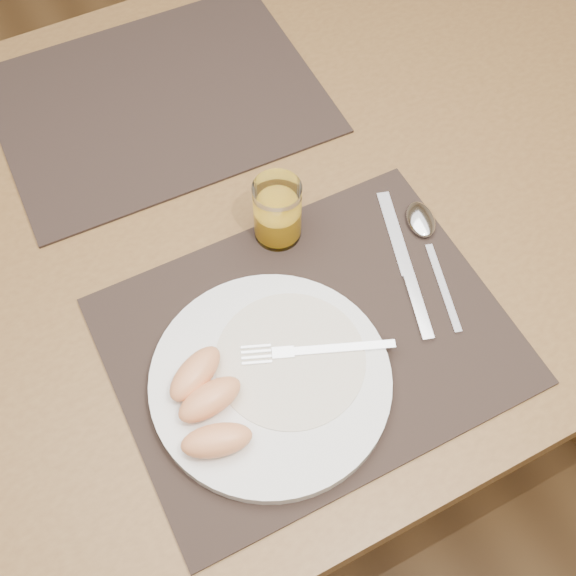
{
  "coord_description": "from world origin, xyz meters",
  "views": [
    {
      "loc": [
        -0.19,
        -0.54,
        1.51
      ],
      "look_at": [
        0.01,
        -0.15,
        0.77
      ],
      "focal_mm": 45.0,
      "sensor_mm": 36.0,
      "label": 1
    }
  ],
  "objects_px": {
    "fork": "(304,351)",
    "juice_glass": "(277,214)",
    "table": "(231,245)",
    "plate": "(271,381)",
    "knife": "(408,275)",
    "spoon": "(424,229)",
    "placemat_near": "(310,340)",
    "placemat_far": "(158,100)"
  },
  "relations": [
    {
      "from": "fork",
      "to": "knife",
      "type": "relative_size",
      "value": 0.78
    },
    {
      "from": "table",
      "to": "juice_glass",
      "type": "xyz_separation_m",
      "value": [
        0.04,
        -0.07,
        0.13
      ]
    },
    {
      "from": "table",
      "to": "placemat_near",
      "type": "height_order",
      "value": "placemat_near"
    },
    {
      "from": "plate",
      "to": "fork",
      "type": "bearing_deg",
      "value": 12.66
    },
    {
      "from": "juice_glass",
      "to": "plate",
      "type": "bearing_deg",
      "value": -119.14
    },
    {
      "from": "table",
      "to": "placemat_near",
      "type": "relative_size",
      "value": 3.11
    },
    {
      "from": "table",
      "to": "placemat_far",
      "type": "relative_size",
      "value": 3.11
    },
    {
      "from": "spoon",
      "to": "juice_glass",
      "type": "relative_size",
      "value": 2.1
    },
    {
      "from": "knife",
      "to": "juice_glass",
      "type": "xyz_separation_m",
      "value": [
        -0.11,
        0.13,
        0.04
      ]
    },
    {
      "from": "placemat_near",
      "to": "plate",
      "type": "distance_m",
      "value": 0.07
    },
    {
      "from": "plate",
      "to": "fork",
      "type": "distance_m",
      "value": 0.05
    },
    {
      "from": "fork",
      "to": "knife",
      "type": "height_order",
      "value": "fork"
    },
    {
      "from": "knife",
      "to": "fork",
      "type": "bearing_deg",
      "value": -166.72
    },
    {
      "from": "table",
      "to": "placemat_far",
      "type": "bearing_deg",
      "value": 91.64
    },
    {
      "from": "plate",
      "to": "juice_glass",
      "type": "relative_size",
      "value": 3.0
    },
    {
      "from": "table",
      "to": "juice_glass",
      "type": "bearing_deg",
      "value": -58.27
    },
    {
      "from": "knife",
      "to": "juice_glass",
      "type": "height_order",
      "value": "juice_glass"
    },
    {
      "from": "placemat_far",
      "to": "fork",
      "type": "bearing_deg",
      "value": -90.64
    },
    {
      "from": "plate",
      "to": "knife",
      "type": "xyz_separation_m",
      "value": [
        0.21,
        0.05,
        -0.01
      ]
    },
    {
      "from": "placemat_near",
      "to": "juice_glass",
      "type": "bearing_deg",
      "value": 76.91
    },
    {
      "from": "spoon",
      "to": "juice_glass",
      "type": "distance_m",
      "value": 0.19
    },
    {
      "from": "table",
      "to": "juice_glass",
      "type": "height_order",
      "value": "juice_glass"
    },
    {
      "from": "fork",
      "to": "spoon",
      "type": "height_order",
      "value": "fork"
    },
    {
      "from": "table",
      "to": "fork",
      "type": "distance_m",
      "value": 0.26
    },
    {
      "from": "placemat_near",
      "to": "juice_glass",
      "type": "relative_size",
      "value": 5.0
    },
    {
      "from": "fork",
      "to": "spoon",
      "type": "bearing_deg",
      "value": 21.65
    },
    {
      "from": "plate",
      "to": "fork",
      "type": "relative_size",
      "value": 1.61
    },
    {
      "from": "table",
      "to": "spoon",
      "type": "xyz_separation_m",
      "value": [
        0.21,
        -0.15,
        0.09
      ]
    },
    {
      "from": "table",
      "to": "spoon",
      "type": "bearing_deg",
      "value": -36.2
    },
    {
      "from": "table",
      "to": "spoon",
      "type": "distance_m",
      "value": 0.27
    },
    {
      "from": "plate",
      "to": "juice_glass",
      "type": "height_order",
      "value": "juice_glass"
    },
    {
      "from": "placemat_near",
      "to": "spoon",
      "type": "relative_size",
      "value": 2.38
    },
    {
      "from": "table",
      "to": "placemat_far",
      "type": "xyz_separation_m",
      "value": [
        -0.01,
        0.22,
        0.09
      ]
    },
    {
      "from": "fork",
      "to": "juice_glass",
      "type": "xyz_separation_m",
      "value": [
        0.05,
        0.17,
        0.02
      ]
    },
    {
      "from": "table",
      "to": "juice_glass",
      "type": "relative_size",
      "value": 15.55
    },
    {
      "from": "placemat_near",
      "to": "plate",
      "type": "bearing_deg",
      "value": -156.74
    },
    {
      "from": "spoon",
      "to": "juice_glass",
      "type": "xyz_separation_m",
      "value": [
        -0.16,
        0.08,
        0.03
      ]
    },
    {
      "from": "plate",
      "to": "juice_glass",
      "type": "bearing_deg",
      "value": 60.86
    },
    {
      "from": "knife",
      "to": "placemat_far",
      "type": "bearing_deg",
      "value": 110.88
    },
    {
      "from": "table",
      "to": "spoon",
      "type": "relative_size",
      "value": 7.4
    },
    {
      "from": "plate",
      "to": "knife",
      "type": "relative_size",
      "value": 1.26
    },
    {
      "from": "fork",
      "to": "juice_glass",
      "type": "bearing_deg",
      "value": 72.81
    }
  ]
}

